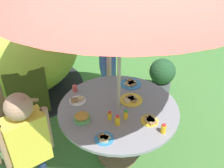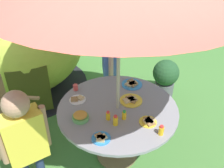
{
  "view_description": "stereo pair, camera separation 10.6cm",
  "coord_description": "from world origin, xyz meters",
  "px_view_note": "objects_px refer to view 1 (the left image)",
  "views": [
    {
      "loc": [
        -0.94,
        -1.96,
        2.53
      ],
      "look_at": [
        0.01,
        0.19,
        0.95
      ],
      "focal_mm": 40.58,
      "sensor_mm": 36.0,
      "label": 1
    },
    {
      "loc": [
        -0.84,
        -2.0,
        2.53
      ],
      "look_at": [
        0.01,
        0.19,
        0.95
      ],
      "focal_mm": 40.58,
      "sensor_mm": 36.0,
      "label": 2
    }
  ],
  "objects_px": {
    "dome_tent": "(17,45)",
    "child_in_blue_shirt": "(107,56)",
    "child_in_yellow_shirt": "(27,140)",
    "cup_near": "(75,88)",
    "plate_center_back": "(77,100)",
    "wooden_chair": "(8,119)",
    "plate_far_right": "(104,138)",
    "juice_bottle_near_right": "(118,120)",
    "garden_table": "(118,117)",
    "plate_near_left": "(131,100)",
    "snack_bowl": "(82,117)",
    "juice_bottle_mid_right": "(126,115)",
    "plate_mid_left": "(150,120)",
    "juice_bottle_front_edge": "(110,116)",
    "potted_plant": "(162,75)",
    "juice_bottle_far_left": "(163,129)",
    "plate_center_front": "(131,83)"
  },
  "relations": [
    {
      "from": "dome_tent",
      "to": "child_in_blue_shirt",
      "type": "relative_size",
      "value": 1.47
    },
    {
      "from": "child_in_blue_shirt",
      "to": "child_in_yellow_shirt",
      "type": "distance_m",
      "value": 1.72
    },
    {
      "from": "child_in_yellow_shirt",
      "to": "cup_near",
      "type": "height_order",
      "value": "child_in_yellow_shirt"
    },
    {
      "from": "dome_tent",
      "to": "plate_center_back",
      "type": "height_order",
      "value": "dome_tent"
    },
    {
      "from": "wooden_chair",
      "to": "plate_far_right",
      "type": "distance_m",
      "value": 1.28
    },
    {
      "from": "juice_bottle_near_right",
      "to": "garden_table",
      "type": "bearing_deg",
      "value": 63.02
    },
    {
      "from": "child_in_yellow_shirt",
      "to": "plate_near_left",
      "type": "xyz_separation_m",
      "value": [
        1.18,
        0.27,
        -0.1
      ]
    },
    {
      "from": "child_in_blue_shirt",
      "to": "child_in_yellow_shirt",
      "type": "xyz_separation_m",
      "value": [
        -1.26,
        -1.17,
        -0.01
      ]
    },
    {
      "from": "plate_far_right",
      "to": "snack_bowl",
      "type": "bearing_deg",
      "value": 107.58
    },
    {
      "from": "juice_bottle_near_right",
      "to": "juice_bottle_mid_right",
      "type": "xyz_separation_m",
      "value": [
        0.12,
        0.05,
        -0.01
      ]
    },
    {
      "from": "garden_table",
      "to": "cup_near",
      "type": "relative_size",
      "value": 18.16
    },
    {
      "from": "plate_far_right",
      "to": "cup_near",
      "type": "xyz_separation_m",
      "value": [
        -0.02,
        0.88,
        0.02
      ]
    },
    {
      "from": "snack_bowl",
      "to": "juice_bottle_near_right",
      "type": "bearing_deg",
      "value": -33.5
    },
    {
      "from": "plate_mid_left",
      "to": "juice_bottle_near_right",
      "type": "bearing_deg",
      "value": 163.86
    },
    {
      "from": "plate_center_back",
      "to": "wooden_chair",
      "type": "bearing_deg",
      "value": 160.56
    },
    {
      "from": "child_in_yellow_shirt",
      "to": "garden_table",
      "type": "bearing_deg",
      "value": 0.0
    },
    {
      "from": "garden_table",
      "to": "dome_tent",
      "type": "xyz_separation_m",
      "value": [
        -0.85,
        1.99,
        0.2
      ]
    },
    {
      "from": "child_in_blue_shirt",
      "to": "plate_far_right",
      "type": "distance_m",
      "value": 1.46
    },
    {
      "from": "wooden_chair",
      "to": "juice_bottle_front_edge",
      "type": "xyz_separation_m",
      "value": [
        1.0,
        -0.71,
        0.26
      ]
    },
    {
      "from": "wooden_chair",
      "to": "juice_bottle_near_right",
      "type": "height_order",
      "value": "wooden_chair"
    },
    {
      "from": "potted_plant",
      "to": "juice_bottle_near_right",
      "type": "height_order",
      "value": "juice_bottle_near_right"
    },
    {
      "from": "plate_near_left",
      "to": "juice_bottle_far_left",
      "type": "distance_m",
      "value": 0.59
    },
    {
      "from": "potted_plant",
      "to": "plate_near_left",
      "type": "bearing_deg",
      "value": -140.32
    },
    {
      "from": "dome_tent",
      "to": "snack_bowl",
      "type": "xyz_separation_m",
      "value": [
        0.41,
        -2.02,
        -0.02
      ]
    },
    {
      "from": "juice_bottle_near_right",
      "to": "plate_center_back",
      "type": "bearing_deg",
      "value": 115.79
    },
    {
      "from": "potted_plant",
      "to": "plate_far_right",
      "type": "distance_m",
      "value": 2.04
    },
    {
      "from": "juice_bottle_mid_right",
      "to": "dome_tent",
      "type": "bearing_deg",
      "value": 111.11
    },
    {
      "from": "snack_bowl",
      "to": "child_in_yellow_shirt",
      "type": "bearing_deg",
      "value": -162.94
    },
    {
      "from": "plate_near_left",
      "to": "cup_near",
      "type": "height_order",
      "value": "cup_near"
    },
    {
      "from": "potted_plant",
      "to": "juice_bottle_far_left",
      "type": "height_order",
      "value": "juice_bottle_far_left"
    },
    {
      "from": "child_in_blue_shirt",
      "to": "wooden_chair",
      "type": "bearing_deg",
      "value": -59.14
    },
    {
      "from": "wooden_chair",
      "to": "juice_bottle_front_edge",
      "type": "distance_m",
      "value": 1.25
    },
    {
      "from": "plate_mid_left",
      "to": "juice_bottle_near_right",
      "type": "distance_m",
      "value": 0.34
    },
    {
      "from": "juice_bottle_near_right",
      "to": "cup_near",
      "type": "height_order",
      "value": "juice_bottle_near_right"
    },
    {
      "from": "potted_plant",
      "to": "plate_mid_left",
      "type": "distance_m",
      "value": 1.65
    },
    {
      "from": "snack_bowl",
      "to": "plate_mid_left",
      "type": "height_order",
      "value": "snack_bowl"
    },
    {
      "from": "plate_center_back",
      "to": "juice_bottle_front_edge",
      "type": "height_order",
      "value": "juice_bottle_front_edge"
    },
    {
      "from": "potted_plant",
      "to": "plate_mid_left",
      "type": "height_order",
      "value": "plate_mid_left"
    },
    {
      "from": "plate_far_right",
      "to": "plate_center_front",
      "type": "height_order",
      "value": "same"
    },
    {
      "from": "potted_plant",
      "to": "child_in_yellow_shirt",
      "type": "xyz_separation_m",
      "value": [
        -2.2,
        -1.11,
        0.52
      ]
    },
    {
      "from": "wooden_chair",
      "to": "potted_plant",
      "type": "height_order",
      "value": "wooden_chair"
    },
    {
      "from": "plate_mid_left",
      "to": "plate_near_left",
      "type": "bearing_deg",
      "value": 92.35
    },
    {
      "from": "wooden_chair",
      "to": "child_in_blue_shirt",
      "type": "relative_size",
      "value": 0.71
    },
    {
      "from": "child_in_yellow_shirt",
      "to": "plate_center_front",
      "type": "xyz_separation_m",
      "value": [
        1.33,
        0.56,
        -0.1
      ]
    },
    {
      "from": "snack_bowl",
      "to": "juice_bottle_front_edge",
      "type": "relative_size",
      "value": 1.65
    },
    {
      "from": "child_in_blue_shirt",
      "to": "garden_table",
      "type": "bearing_deg",
      "value": 0.0
    },
    {
      "from": "child_in_blue_shirt",
      "to": "plate_near_left",
      "type": "relative_size",
      "value": 5.35
    },
    {
      "from": "juice_bottle_far_left",
      "to": "cup_near",
      "type": "relative_size",
      "value": 1.47
    },
    {
      "from": "child_in_yellow_shirt",
      "to": "juice_bottle_front_edge",
      "type": "relative_size",
      "value": 13.08
    },
    {
      "from": "juice_bottle_far_left",
      "to": "plate_near_left",
      "type": "bearing_deg",
      "value": 94.9
    }
  ]
}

